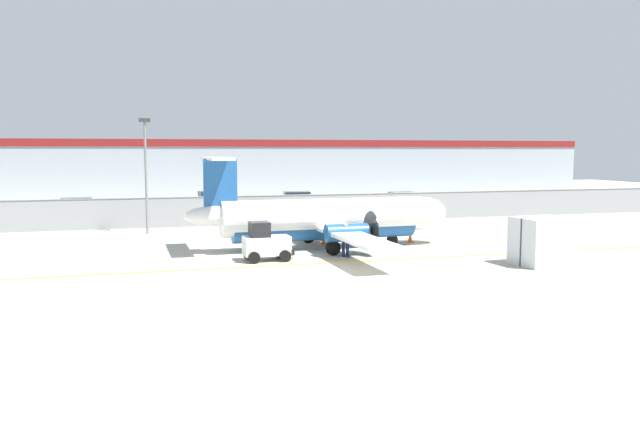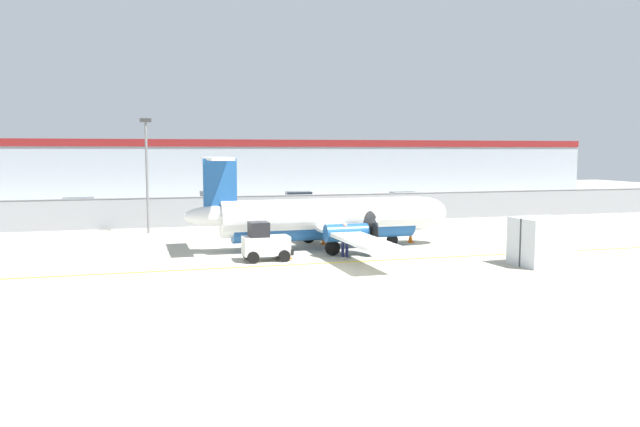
{
  "view_description": "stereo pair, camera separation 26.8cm",
  "coord_description": "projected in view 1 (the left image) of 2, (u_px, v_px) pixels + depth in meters",
  "views": [
    {
      "loc": [
        -8.83,
        -25.65,
        5.26
      ],
      "look_at": [
        0.5,
        7.24,
        1.8
      ],
      "focal_mm": 35.0,
      "sensor_mm": 36.0,
      "label": 1
    },
    {
      "loc": [
        -8.57,
        -25.72,
        5.26
      ],
      "look_at": [
        0.5,
        7.24,
        1.8
      ],
      "focal_mm": 35.0,
      "sensor_mm": 36.0,
      "label": 2
    }
  ],
  "objects": [
    {
      "name": "traffic_cone_near_left",
      "position": [
        410.0,
        237.0,
        35.81
      ],
      "size": [
        0.36,
        0.36,
        0.64
      ],
      "color": "orange",
      "rests_on": "ground"
    },
    {
      "name": "apron_light_pole",
      "position": [
        146.0,
        166.0,
        39.21
      ],
      "size": [
        0.7,
        0.3,
        7.27
      ],
      "color": "slate",
      "rests_on": "ground"
    },
    {
      "name": "parked_car_1",
      "position": [
        211.0,
        200.0,
        55.06
      ],
      "size": [
        4.36,
        2.35,
        1.58
      ],
      "rotation": [
        0.0,
        0.0,
        3.25
      ],
      "color": "navy",
      "rests_on": "parking_lot_strip"
    },
    {
      "name": "parked_car_2",
      "position": [
        298.0,
        201.0,
        54.41
      ],
      "size": [
        4.34,
        2.31,
        1.58
      ],
      "rotation": [
        0.0,
        0.0,
        -0.09
      ],
      "color": "silver",
      "rests_on": "parking_lot_strip"
    },
    {
      "name": "ground_crew_worker",
      "position": [
        345.0,
        238.0,
        30.87
      ],
      "size": [
        0.55,
        0.43,
        1.7
      ],
      "rotation": [
        0.0,
        0.0,
        4.41
      ],
      "color": "#191E4C",
      "rests_on": "ground"
    },
    {
      "name": "background_building",
      "position": [
        221.0,
        168.0,
        73.08
      ],
      "size": [
        91.0,
        8.1,
        6.5
      ],
      "color": "#A8B2BC",
      "rests_on": "ground"
    },
    {
      "name": "traffic_cone_far_left",
      "position": [
        289.0,
        253.0,
        30.33
      ],
      "size": [
        0.36,
        0.36,
        0.64
      ],
      "color": "orange",
      "rests_on": "ground"
    },
    {
      "name": "cargo_container",
      "position": [
        542.0,
        241.0,
        28.68
      ],
      "size": [
        2.56,
        2.2,
        2.2
      ],
      "rotation": [
        0.0,
        0.0,
        0.09
      ],
      "color": "silver",
      "rests_on": "ground"
    },
    {
      "name": "parked_car_0",
      "position": [
        75.0,
        209.0,
        47.04
      ],
      "size": [
        4.29,
        2.19,
        1.58
      ],
      "rotation": [
        0.0,
        0.0,
        3.2
      ],
      "color": "black",
      "rests_on": "parking_lot_strip"
    },
    {
      "name": "baggage_tug",
      "position": [
        266.0,
        243.0,
        29.76
      ],
      "size": [
        2.37,
        1.46,
        1.88
      ],
      "rotation": [
        0.0,
        0.0,
        0.04
      ],
      "color": "silver",
      "rests_on": "ground"
    },
    {
      "name": "parking_lot_strip",
      "position": [
        247.0,
        209.0,
        55.71
      ],
      "size": [
        98.0,
        17.0,
        0.12
      ],
      "color": "#38383A",
      "rests_on": "ground"
    },
    {
      "name": "parked_car_3",
      "position": [
        402.0,
        201.0,
        53.97
      ],
      "size": [
        4.36,
        2.36,
        1.58
      ],
      "rotation": [
        0.0,
        0.0,
        3.25
      ],
      "color": "silver",
      "rests_on": "parking_lot_strip"
    },
    {
      "name": "ground_plane",
      "position": [
        340.0,
        262.0,
        29.39
      ],
      "size": [
        140.0,
        140.0,
        0.01
      ],
      "color": "#B2AD99"
    },
    {
      "name": "traffic_cone_near_right",
      "position": [
        324.0,
        239.0,
        35.14
      ],
      "size": [
        0.36,
        0.36,
        0.64
      ],
      "color": "orange",
      "rests_on": "ground"
    },
    {
      "name": "perimeter_fence",
      "position": [
        272.0,
        209.0,
        44.59
      ],
      "size": [
        98.0,
        0.1,
        2.1
      ],
      "color": "gray",
      "rests_on": "ground"
    },
    {
      "name": "commuter_airplane",
      "position": [
        330.0,
        219.0,
        33.51
      ],
      "size": [
        14.64,
        16.04,
        4.92
      ],
      "rotation": [
        0.0,
        0.0,
        0.03
      ],
      "color": "white",
      "rests_on": "ground"
    }
  ]
}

